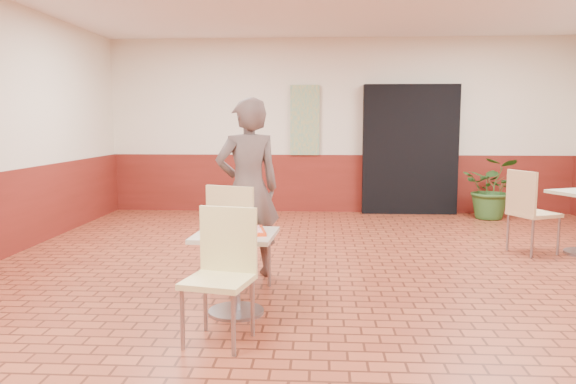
# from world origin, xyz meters

# --- Properties ---
(room_shell) EXTENTS (8.01, 10.01, 3.01)m
(room_shell) POSITION_xyz_m (0.00, 0.00, 1.50)
(room_shell) COLOR brown
(room_shell) RESTS_ON ground
(wainscot_band) EXTENTS (8.00, 10.00, 1.00)m
(wainscot_band) POSITION_xyz_m (0.00, 0.00, 0.50)
(wainscot_band) COLOR #601912
(wainscot_band) RESTS_ON ground
(corridor_doorway) EXTENTS (1.60, 0.22, 2.20)m
(corridor_doorway) POSITION_xyz_m (1.20, 4.88, 1.10)
(corridor_doorway) COLOR black
(corridor_doorway) RESTS_ON ground
(promo_poster) EXTENTS (0.50, 0.03, 1.20)m
(promo_poster) POSITION_xyz_m (-0.60, 4.94, 1.60)
(promo_poster) COLOR gray
(promo_poster) RESTS_ON wainscot_band
(main_table) EXTENTS (0.64, 0.64, 0.67)m
(main_table) POSITION_xyz_m (-1.01, -0.36, 0.45)
(main_table) COLOR #BEB299
(main_table) RESTS_ON ground
(chair_main_front) EXTENTS (0.53, 0.53, 0.96)m
(chair_main_front) POSITION_xyz_m (-1.02, -0.91, 0.53)
(chair_main_front) COLOR #E9D98B
(chair_main_front) RESTS_ON ground
(chair_main_back) EXTENTS (0.59, 0.59, 1.01)m
(chair_main_back) POSITION_xyz_m (-1.08, 0.20, 0.56)
(chair_main_back) COLOR #D9C282
(chair_main_back) RESTS_ON ground
(customer) EXTENTS (0.78, 0.66, 1.81)m
(customer) POSITION_xyz_m (-1.04, 0.76, 0.90)
(customer) COLOR brown
(customer) RESTS_ON ground
(serving_tray) EXTENTS (0.47, 0.37, 0.03)m
(serving_tray) POSITION_xyz_m (-1.01, -0.36, 0.69)
(serving_tray) COLOR #E73C11
(serving_tray) RESTS_ON main_table
(ring_donut) EXTENTS (0.13, 0.13, 0.03)m
(ring_donut) POSITION_xyz_m (-1.10, -0.27, 0.72)
(ring_donut) COLOR #C27A46
(ring_donut) RESTS_ON serving_tray
(long_john_donut) EXTENTS (0.15, 0.10, 0.04)m
(long_john_donut) POSITION_xyz_m (-0.98, -0.43, 0.72)
(long_john_donut) COLOR #D7863E
(long_john_donut) RESTS_ON serving_tray
(paper_cup) EXTENTS (0.08, 0.08, 0.10)m
(paper_cup) POSITION_xyz_m (-0.88, -0.30, 0.75)
(paper_cup) COLOR silver
(paper_cup) RESTS_ON serving_tray
(chair_second_left) EXTENTS (0.61, 0.61, 1.00)m
(chair_second_left) POSITION_xyz_m (2.17, 1.96, 0.56)
(chair_second_left) COLOR #D3B57E
(chair_second_left) RESTS_ON ground
(potted_plant) EXTENTS (1.14, 1.07, 1.01)m
(potted_plant) POSITION_xyz_m (2.47, 4.40, 0.50)
(potted_plant) COLOR #2D5823
(potted_plant) RESTS_ON ground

